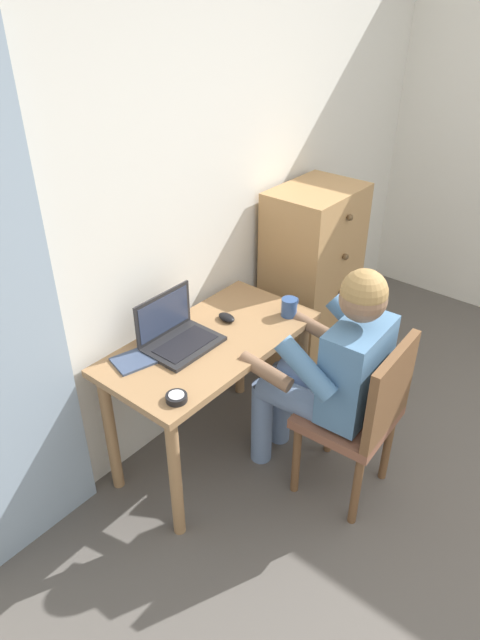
% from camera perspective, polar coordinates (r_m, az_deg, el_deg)
% --- Properties ---
extents(wall_back, '(4.80, 0.05, 2.50)m').
position_cam_1_polar(wall_back, '(2.82, -4.82, 11.81)').
color(wall_back, silver).
rests_on(wall_back, ground_plane).
extents(desk, '(1.08, 0.55, 0.73)m').
position_cam_1_polar(desk, '(2.74, -2.95, -4.14)').
color(desk, '#9E754C').
rests_on(desk, ground_plane).
extents(dresser, '(0.56, 0.44, 1.19)m').
position_cam_1_polar(dresser, '(3.48, 7.22, 3.85)').
color(dresser, tan).
rests_on(dresser, ground_plane).
extents(chair, '(0.44, 0.42, 0.89)m').
position_cam_1_polar(chair, '(2.65, 12.32, -9.24)').
color(chair, brown).
rests_on(chair, ground_plane).
extents(person_seated, '(0.54, 0.60, 1.21)m').
position_cam_1_polar(person_seated, '(2.60, 9.16, -4.72)').
color(person_seated, '#6B84AD').
rests_on(person_seated, ground_plane).
extents(laptop, '(0.34, 0.25, 0.24)m').
position_cam_1_polar(laptop, '(2.63, -6.43, -1.43)').
color(laptop, '#232326').
rests_on(laptop, desk).
extents(computer_mouse, '(0.07, 0.11, 0.03)m').
position_cam_1_polar(computer_mouse, '(2.80, -1.37, 0.26)').
color(computer_mouse, black).
rests_on(computer_mouse, desk).
extents(desk_clock, '(0.09, 0.09, 0.03)m').
position_cam_1_polar(desk_clock, '(2.32, -6.47, -7.84)').
color(desk_clock, black).
rests_on(desk_clock, desk).
extents(notebook_pad, '(0.24, 0.20, 0.01)m').
position_cam_1_polar(notebook_pad, '(2.57, -10.39, -3.94)').
color(notebook_pad, '#3D4C6B').
rests_on(notebook_pad, desk).
extents(coffee_mug, '(0.12, 0.08, 0.09)m').
position_cam_1_polar(coffee_mug, '(2.84, 5.05, 1.33)').
color(coffee_mug, '#33518C').
rests_on(coffee_mug, desk).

